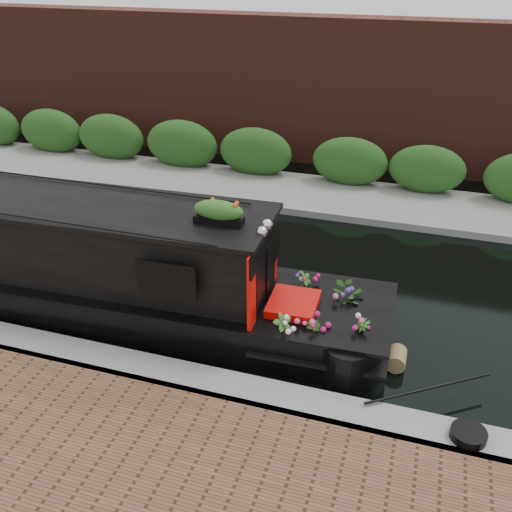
% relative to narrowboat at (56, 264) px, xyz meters
% --- Properties ---
extents(ground, '(80.00, 80.00, 0.00)m').
position_rel_narrowboat_xyz_m(ground, '(1.59, 1.86, -0.77)').
color(ground, black).
rests_on(ground, ground).
extents(near_bank_coping, '(40.00, 0.60, 0.50)m').
position_rel_narrowboat_xyz_m(near_bank_coping, '(1.59, -1.44, -0.77)').
color(near_bank_coping, gray).
rests_on(near_bank_coping, ground).
extents(far_bank_path, '(40.00, 2.40, 0.34)m').
position_rel_narrowboat_xyz_m(far_bank_path, '(1.59, 6.06, -0.77)').
color(far_bank_path, gray).
rests_on(far_bank_path, ground).
extents(far_hedge, '(40.00, 1.10, 2.80)m').
position_rel_narrowboat_xyz_m(far_hedge, '(1.59, 6.96, -0.77)').
color(far_hedge, '#224E1A').
rests_on(far_hedge, ground).
extents(far_brick_wall, '(40.00, 1.00, 8.00)m').
position_rel_narrowboat_xyz_m(far_brick_wall, '(1.59, 9.06, -0.77)').
color(far_brick_wall, '#4E231A').
rests_on(far_brick_wall, ground).
extents(narrowboat, '(11.08, 2.36, 2.57)m').
position_rel_narrowboat_xyz_m(narrowboat, '(0.00, 0.00, 0.00)').
color(narrowboat, black).
rests_on(narrowboat, ground).
extents(rope_fender, '(0.29, 0.39, 0.29)m').
position_rel_narrowboat_xyz_m(rope_fender, '(5.90, -0.00, -0.62)').
color(rope_fender, olive).
rests_on(rope_fender, ground).
extents(coiled_mooring_rope, '(0.45, 0.45, 0.12)m').
position_rel_narrowboat_xyz_m(coiled_mooring_rope, '(6.89, -1.45, -0.46)').
color(coiled_mooring_rope, black).
rests_on(coiled_mooring_rope, near_bank_coping).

